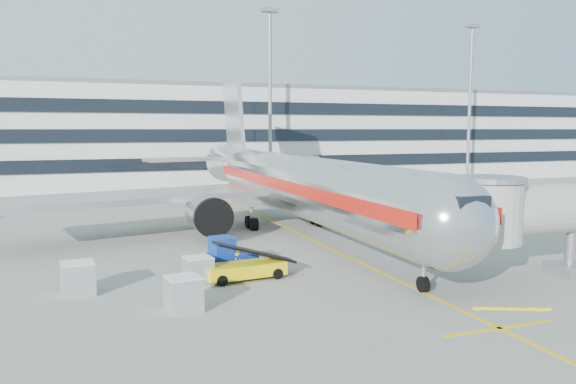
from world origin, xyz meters
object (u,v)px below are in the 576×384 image
object	(u,v)px
belt_loader	(245,268)
ramp_worker	(238,261)
main_jet	(294,183)
cargo_container_left	(198,270)
baggage_tug	(229,256)
cargo_container_front	(183,294)
cargo_container_right	(78,278)

from	to	relation	value
belt_loader	ramp_worker	world-z (taller)	belt_loader
main_jet	cargo_container_left	bearing A→B (deg)	-129.30
main_jet	baggage_tug	xyz separation A→B (m)	(-8.88, -11.67, -3.26)
cargo_container_left	cargo_container_front	bearing A→B (deg)	-109.76
cargo_container_right	cargo_container_front	world-z (taller)	cargo_container_right
cargo_container_right	baggage_tug	bearing A→B (deg)	11.97
baggage_tug	cargo_container_left	distance (m)	3.14
main_jet	cargo_container_left	distance (m)	18.08
cargo_container_right	cargo_container_left	bearing A→B (deg)	-1.68
belt_loader	cargo_container_left	distance (m)	2.82
main_jet	belt_loader	bearing A→B (deg)	-121.49
belt_loader	cargo_container_right	size ratio (longest dim) A/B	2.80
main_jet	cargo_container_right	bearing A→B (deg)	-142.64
belt_loader	cargo_container_front	xyz separation A→B (m)	(-4.45, -4.51, 0.18)
ramp_worker	baggage_tug	bearing A→B (deg)	81.11
belt_loader	baggage_tug	world-z (taller)	belt_loader
main_jet	cargo_container_front	bearing A→B (deg)	-125.16
baggage_tug	cargo_container_front	bearing A→B (deg)	-121.12
baggage_tug	ramp_worker	bearing A→B (deg)	-60.04
ramp_worker	cargo_container_front	bearing A→B (deg)	-165.36
main_jet	cargo_container_right	xyz separation A→B (m)	(-17.74, -13.55, -3.34)
cargo_container_front	ramp_worker	size ratio (longest dim) A/B	1.08
baggage_tug	cargo_container_front	world-z (taller)	baggage_tug
cargo_container_left	cargo_container_front	size ratio (longest dim) A/B	0.95
belt_loader	baggage_tug	xyz separation A→B (m)	(-0.46, 2.09, 0.29)
main_jet	cargo_container_front	xyz separation A→B (m)	(-12.87, -18.27, -3.37)
cargo_container_front	belt_loader	bearing A→B (deg)	45.43
main_jet	baggage_tug	distance (m)	15.02
belt_loader	cargo_container_right	distance (m)	9.33
main_jet	belt_loader	xyz separation A→B (m)	(-8.42, -13.75, -3.55)
baggage_tug	cargo_container_front	size ratio (longest dim) A/B	1.79
cargo_container_right	cargo_container_front	bearing A→B (deg)	-44.08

